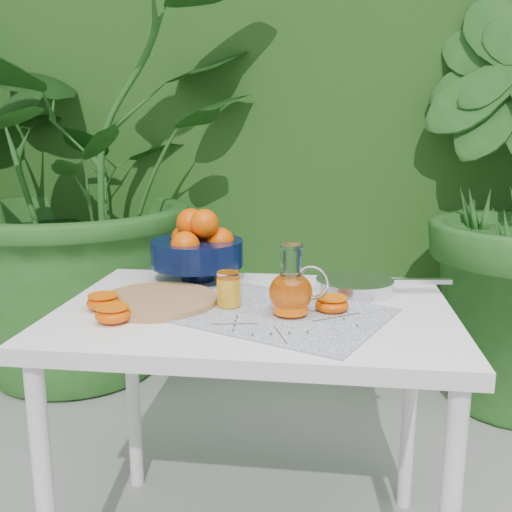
# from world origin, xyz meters

# --- Properties ---
(hedge_backdrop) EXTENTS (8.00, 1.65, 2.50)m
(hedge_backdrop) POSITION_xyz_m (0.06, 2.06, 1.19)
(hedge_backdrop) COLOR #214E16
(hedge_backdrop) RESTS_ON ground
(potted_plant_left) EXTENTS (2.80, 2.80, 1.98)m
(potted_plant_left) POSITION_xyz_m (-0.95, 1.29, 0.99)
(potted_plant_left) COLOR #265B1F
(potted_plant_left) RESTS_ON ground
(white_table) EXTENTS (1.00, 0.70, 0.75)m
(white_table) POSITION_xyz_m (0.09, -0.00, 0.67)
(white_table) COLOR white
(white_table) RESTS_ON ground
(placemat) EXTENTS (0.61, 0.55, 0.00)m
(placemat) POSITION_xyz_m (0.16, -0.06, 0.75)
(placemat) COLOR #0E1A4F
(placemat) RESTS_ON white_table
(cutting_board) EXTENTS (0.33, 0.33, 0.02)m
(cutting_board) POSITION_xyz_m (-0.17, -0.01, 0.76)
(cutting_board) COLOR #AF7D4F
(cutting_board) RESTS_ON white_table
(fruit_bowl) EXTENTS (0.35, 0.35, 0.22)m
(fruit_bowl) POSITION_xyz_m (-0.12, 0.25, 0.85)
(fruit_bowl) COLOR black
(fruit_bowl) RESTS_ON white_table
(juice_pitcher) EXTENTS (0.16, 0.14, 0.18)m
(juice_pitcher) POSITION_xyz_m (0.18, -0.06, 0.81)
(juice_pitcher) COLOR white
(juice_pitcher) RESTS_ON white_table
(juice_tumbler) EXTENTS (0.07, 0.07, 0.09)m
(juice_tumbler) POSITION_xyz_m (0.02, -0.02, 0.80)
(juice_tumbler) COLOR white
(juice_tumbler) RESTS_ON white_table
(saute_pan) EXTENTS (0.39, 0.24, 0.04)m
(saute_pan) POSITION_xyz_m (0.35, 0.16, 0.77)
(saute_pan) COLOR silver
(saute_pan) RESTS_ON white_table
(orange_halves) EXTENTS (0.68, 0.25, 0.04)m
(orange_halves) POSITION_xyz_m (-0.08, -0.09, 0.77)
(orange_halves) COLOR orange
(orange_halves) RESTS_ON white_table
(thyme_sprigs) EXTENTS (0.35, 0.25, 0.01)m
(thyme_sprigs) POSITION_xyz_m (0.18, -0.14, 0.76)
(thyme_sprigs) COLOR brown
(thyme_sprigs) RESTS_ON white_table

